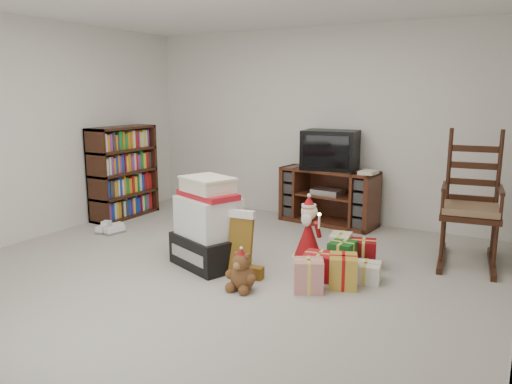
{
  "coord_description": "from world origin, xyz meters",
  "views": [
    {
      "loc": [
        2.49,
        -3.68,
        1.68
      ],
      "look_at": [
        0.11,
        0.6,
        0.69
      ],
      "focal_mm": 35.0,
      "sensor_mm": 36.0,
      "label": 1
    }
  ],
  "objects_px": {
    "tv_stand": "(328,197)",
    "gift_cluster": "(342,264)",
    "teddy_bear": "(242,274)",
    "gift_pile": "(209,228)",
    "red_suitcase": "(192,232)",
    "sneaker_pair": "(109,229)",
    "mrs_claus_figurine": "(192,227)",
    "rocking_chair": "(471,216)",
    "crt_television": "(330,150)",
    "santa_figurine": "(308,236)",
    "bookshelf": "(124,174)"
  },
  "relations": [
    {
      "from": "teddy_bear",
      "to": "sneaker_pair",
      "type": "distance_m",
      "value": 2.43
    },
    {
      "from": "bookshelf",
      "to": "santa_figurine",
      "type": "relative_size",
      "value": 1.82
    },
    {
      "from": "bookshelf",
      "to": "sneaker_pair",
      "type": "xyz_separation_m",
      "value": [
        0.41,
        -0.71,
        -0.55
      ]
    },
    {
      "from": "crt_television",
      "to": "gift_pile",
      "type": "bearing_deg",
      "value": -108.25
    },
    {
      "from": "tv_stand",
      "to": "teddy_bear",
      "type": "xyz_separation_m",
      "value": [
        0.16,
        -2.44,
        -0.21
      ]
    },
    {
      "from": "bookshelf",
      "to": "red_suitcase",
      "type": "distance_m",
      "value": 2.02
    },
    {
      "from": "gift_pile",
      "to": "red_suitcase",
      "type": "xyz_separation_m",
      "value": [
        -0.34,
        0.19,
        -0.14
      ]
    },
    {
      "from": "tv_stand",
      "to": "gift_cluster",
      "type": "distance_m",
      "value": 1.92
    },
    {
      "from": "santa_figurine",
      "to": "teddy_bear",
      "type": "bearing_deg",
      "value": -101.25
    },
    {
      "from": "mrs_claus_figurine",
      "to": "sneaker_pair",
      "type": "relative_size",
      "value": 2.1
    },
    {
      "from": "gift_pile",
      "to": "sneaker_pair",
      "type": "xyz_separation_m",
      "value": [
        -1.71,
        0.36,
        -0.33
      ]
    },
    {
      "from": "mrs_claus_figurine",
      "to": "gift_cluster",
      "type": "bearing_deg",
      "value": 0.67
    },
    {
      "from": "rocking_chair",
      "to": "teddy_bear",
      "type": "bearing_deg",
      "value": -139.09
    },
    {
      "from": "gift_pile",
      "to": "gift_cluster",
      "type": "xyz_separation_m",
      "value": [
        1.25,
        0.34,
        -0.26
      ]
    },
    {
      "from": "rocking_chair",
      "to": "santa_figurine",
      "type": "distance_m",
      "value": 1.62
    },
    {
      "from": "santa_figurine",
      "to": "crt_television",
      "type": "xyz_separation_m",
      "value": [
        -0.35,
        1.48,
        0.7
      ]
    },
    {
      "from": "mrs_claus_figurine",
      "to": "crt_television",
      "type": "xyz_separation_m",
      "value": [
        0.89,
        1.76,
        0.7
      ]
    },
    {
      "from": "mrs_claus_figurine",
      "to": "teddy_bear",
      "type": "bearing_deg",
      "value": -33.72
    },
    {
      "from": "teddy_bear",
      "to": "gift_pile",
      "type": "bearing_deg",
      "value": 147.96
    },
    {
      "from": "tv_stand",
      "to": "gift_cluster",
      "type": "xyz_separation_m",
      "value": [
        0.8,
        -1.73,
        -0.24
      ]
    },
    {
      "from": "santa_figurine",
      "to": "sneaker_pair",
      "type": "bearing_deg",
      "value": -174.62
    },
    {
      "from": "santa_figurine",
      "to": "mrs_claus_figurine",
      "type": "relative_size",
      "value": 1.0
    },
    {
      "from": "rocking_chair",
      "to": "teddy_bear",
      "type": "relative_size",
      "value": 4.11
    },
    {
      "from": "santa_figurine",
      "to": "rocking_chair",
      "type": "bearing_deg",
      "value": 28.36
    },
    {
      "from": "red_suitcase",
      "to": "mrs_claus_figurine",
      "type": "bearing_deg",
      "value": 151.65
    },
    {
      "from": "bookshelf",
      "to": "gift_pile",
      "type": "relative_size",
      "value": 1.42
    },
    {
      "from": "gift_pile",
      "to": "gift_cluster",
      "type": "distance_m",
      "value": 1.32
    },
    {
      "from": "teddy_bear",
      "to": "mrs_claus_figurine",
      "type": "bearing_deg",
      "value": 146.28
    },
    {
      "from": "red_suitcase",
      "to": "sneaker_pair",
      "type": "bearing_deg",
      "value": -164.04
    },
    {
      "from": "bookshelf",
      "to": "sneaker_pair",
      "type": "distance_m",
      "value": 0.99
    },
    {
      "from": "tv_stand",
      "to": "bookshelf",
      "type": "relative_size",
      "value": 1.05
    },
    {
      "from": "gift_cluster",
      "to": "sneaker_pair",
      "type": "bearing_deg",
      "value": 179.55
    },
    {
      "from": "gift_pile",
      "to": "sneaker_pair",
      "type": "relative_size",
      "value": 2.7
    },
    {
      "from": "santa_figurine",
      "to": "tv_stand",
      "type": "bearing_deg",
      "value": 103.4
    },
    {
      "from": "tv_stand",
      "to": "crt_television",
      "type": "xyz_separation_m",
      "value": [
        0.0,
        0.02,
        0.6
      ]
    },
    {
      "from": "rocking_chair",
      "to": "gift_cluster",
      "type": "distance_m",
      "value": 1.45
    },
    {
      "from": "bookshelf",
      "to": "sneaker_pair",
      "type": "relative_size",
      "value": 3.84
    },
    {
      "from": "santa_figurine",
      "to": "gift_cluster",
      "type": "bearing_deg",
      "value": -29.81
    },
    {
      "from": "bookshelf",
      "to": "red_suitcase",
      "type": "bearing_deg",
      "value": -26.48
    },
    {
      "from": "santa_figurine",
      "to": "gift_cluster",
      "type": "height_order",
      "value": "santa_figurine"
    },
    {
      "from": "tv_stand",
      "to": "sneaker_pair",
      "type": "xyz_separation_m",
      "value": [
        -2.15,
        -1.7,
        -0.31
      ]
    },
    {
      "from": "bookshelf",
      "to": "mrs_claus_figurine",
      "type": "xyz_separation_m",
      "value": [
        1.68,
        -0.75,
        -0.33
      ]
    },
    {
      "from": "bookshelf",
      "to": "rocking_chair",
      "type": "xyz_separation_m",
      "value": [
        4.33,
        0.29,
        -0.12
      ]
    },
    {
      "from": "crt_television",
      "to": "gift_cluster",
      "type": "bearing_deg",
      "value": -71.43
    },
    {
      "from": "bookshelf",
      "to": "crt_television",
      "type": "bearing_deg",
      "value": 21.45
    },
    {
      "from": "sneaker_pair",
      "to": "mrs_claus_figurine",
      "type": "bearing_deg",
      "value": -6.22
    },
    {
      "from": "red_suitcase",
      "to": "crt_television",
      "type": "bearing_deg",
      "value": 90.84
    },
    {
      "from": "bookshelf",
      "to": "gift_pile",
      "type": "bearing_deg",
      "value": -26.88
    },
    {
      "from": "teddy_bear",
      "to": "sneaker_pair",
      "type": "bearing_deg",
      "value": 162.25
    },
    {
      "from": "tv_stand",
      "to": "mrs_claus_figurine",
      "type": "height_order",
      "value": "tv_stand"
    }
  ]
}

